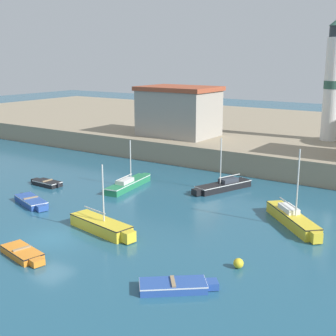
# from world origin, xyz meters

# --- Properties ---
(ground_plane) EXTENTS (200.00, 200.00, 0.00)m
(ground_plane) POSITION_xyz_m (0.00, 0.00, 0.00)
(ground_plane) COLOR #235670
(quay_seawall) EXTENTS (120.00, 40.00, 2.32)m
(quay_seawall) POSITION_xyz_m (0.00, 42.29, 1.16)
(quay_seawall) COLOR gray
(quay_seawall) RESTS_ON ground
(sailboat_green_0) EXTENTS (2.23, 6.83, 4.33)m
(sailboat_green_0) POSITION_xyz_m (-3.52, 12.48, 0.40)
(sailboat_green_0) COLOR #237A4C
(sailboat_green_0) RESTS_ON ground
(sailboat_yellow_1) EXTENTS (5.92, 2.33, 4.76)m
(sailboat_yellow_1) POSITION_xyz_m (1.97, 2.85, 0.46)
(sailboat_yellow_1) COLOR yellow
(sailboat_yellow_1) RESTS_ON ground
(dinghy_blue_3) EXTENTS (4.51, 2.52, 0.59)m
(dinghy_blue_3) POSITION_xyz_m (-6.82, 4.13, 0.28)
(dinghy_blue_3) COLOR #284C9E
(dinghy_blue_3) RESTS_ON ground
(dinghy_orange_4) EXTENTS (3.82, 1.95, 0.53)m
(dinghy_orange_4) POSITION_xyz_m (0.83, -2.88, 0.25)
(dinghy_orange_4) COLOR orange
(dinghy_orange_4) RESTS_ON ground
(sailboat_yellow_5) EXTENTS (5.62, 5.58, 5.60)m
(sailboat_yellow_5) POSITION_xyz_m (12.25, 11.45, 0.50)
(sailboat_yellow_5) COLOR yellow
(sailboat_yellow_5) RESTS_ON ground
(dinghy_black_6) EXTENTS (3.50, 1.37, 0.52)m
(dinghy_black_6) POSITION_xyz_m (-10.30, 8.77, 0.25)
(dinghy_black_6) COLOR black
(dinghy_black_6) RESTS_ON ground
(dinghy_blue_7) EXTENTS (3.82, 3.42, 0.52)m
(dinghy_blue_7) POSITION_xyz_m (10.60, -1.12, 0.25)
(dinghy_blue_7) COLOR #284C9E
(dinghy_blue_7) RESTS_ON ground
(sailboat_black_8) EXTENTS (3.23, 6.22, 4.75)m
(sailboat_black_8) POSITION_xyz_m (3.94, 16.69, 0.40)
(sailboat_black_8) COLOR black
(sailboat_black_8) RESTS_ON ground
(mooring_buoy) EXTENTS (0.58, 0.58, 0.58)m
(mooring_buoy) POSITION_xyz_m (12.14, 3.01, 0.29)
(mooring_buoy) COLOR yellow
(mooring_buoy) RESTS_ON ground
(lighthouse) EXTENTS (2.00, 2.00, 13.40)m
(lighthouse) POSITION_xyz_m (8.00, 34.67, 8.83)
(lighthouse) COLOR silver
(lighthouse) RESTS_ON quay_seawall
(harbor_shed_mid_row) EXTENTS (9.04, 6.62, 5.89)m
(harbor_shed_mid_row) POSITION_xyz_m (-8.00, 27.71, 5.29)
(harbor_shed_mid_row) COLOR gray
(harbor_shed_mid_row) RESTS_ON quay_seawall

